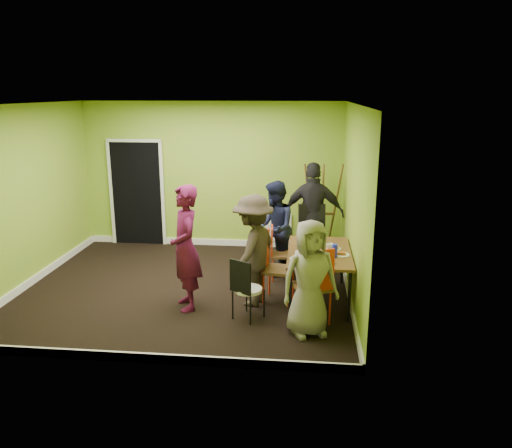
{
  "coord_description": "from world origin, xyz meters",
  "views": [
    {
      "loc": [
        1.81,
        -7.14,
        2.99
      ],
      "look_at": [
        1.08,
        0.0,
        1.06
      ],
      "focal_mm": 35.0,
      "sensor_mm": 36.0,
      "label": 1
    }
  ],
  "objects": [
    {
      "name": "chair_back_end",
      "position": [
        1.93,
        1.18,
        0.78
      ],
      "size": [
        0.51,
        0.58,
        1.1
      ],
      "rotation": [
        0.0,
        0.0,
        3.27
      ],
      "color": "red",
      "rests_on": "ground"
    },
    {
      "name": "cup_a",
      "position": [
        1.85,
        -0.35,
        0.8
      ],
      "size": [
        0.12,
        0.12,
        0.09
      ],
      "primitive_type": "imported",
      "color": "white",
      "rests_on": "dining_table"
    },
    {
      "name": "glass_mid",
      "position": [
        1.88,
        0.02,
        0.8
      ],
      "size": [
        0.07,
        0.07,
        0.1
      ],
      "primitive_type": "cylinder",
      "color": "black",
      "rests_on": "dining_table"
    },
    {
      "name": "glass_front",
      "position": [
        2.16,
        -0.78,
        0.8
      ],
      "size": [
        0.06,
        0.06,
        0.1
      ],
      "primitive_type": "cylinder",
      "color": "black",
      "rests_on": "dining_table"
    },
    {
      "name": "dining_table",
      "position": [
        2.03,
        -0.25,
        0.7
      ],
      "size": [
        0.9,
        1.5,
        0.75
      ],
      "color": "black",
      "rests_on": "ground"
    },
    {
      "name": "cup_b",
      "position": [
        2.18,
        -0.22,
        0.8
      ],
      "size": [
        0.11,
        0.11,
        0.1
      ],
      "primitive_type": "imported",
      "color": "white",
      "rests_on": "dining_table"
    },
    {
      "name": "ground",
      "position": [
        0.0,
        0.0,
        0.0
      ],
      "size": [
        5.0,
        5.0,
        0.0
      ],
      "primitive_type": "plane",
      "color": "black",
      "rests_on": "ground"
    },
    {
      "name": "plate_wall_front",
      "position": [
        2.32,
        -0.41,
        0.76
      ],
      "size": [
        0.24,
        0.24,
        0.01
      ],
      "primitive_type": "cylinder",
      "color": "white",
      "rests_on": "dining_table"
    },
    {
      "name": "person_left_near",
      "position": [
        1.09,
        -0.48,
        0.8
      ],
      "size": [
        0.93,
        1.18,
        1.6
      ],
      "primitive_type": "imported",
      "rotation": [
        0.0,
        0.0,
        -1.94
      ],
      "color": "#332922",
      "rests_on": "ground"
    },
    {
      "name": "chair_left_near",
      "position": [
        1.37,
        -0.34,
        0.58
      ],
      "size": [
        0.49,
        0.49,
        1.04
      ],
      "rotation": [
        0.0,
        0.0,
        -1.73
      ],
      "color": "red",
      "rests_on": "ground"
    },
    {
      "name": "chair_front_end",
      "position": [
        1.95,
        -1.06,
        0.6
      ],
      "size": [
        0.57,
        0.57,
        1.06
      ],
      "rotation": [
        0.0,
        0.0,
        0.39
      ],
      "color": "red",
      "rests_on": "ground"
    },
    {
      "name": "plate_far_front",
      "position": [
        1.97,
        -0.74,
        0.76
      ],
      "size": [
        0.24,
        0.24,
        0.01
      ],
      "primitive_type": "cylinder",
      "color": "white",
      "rests_on": "dining_table"
    },
    {
      "name": "person_standing",
      "position": [
        0.18,
        -0.71,
        0.88
      ],
      "size": [
        0.65,
        0.76,
        1.77
      ],
      "primitive_type": "imported",
      "rotation": [
        0.0,
        0.0,
        -1.15
      ],
      "color": "#4E0D31",
      "rests_on": "ground"
    },
    {
      "name": "plate_far_back",
      "position": [
        1.95,
        0.23,
        0.76
      ],
      "size": [
        0.25,
        0.25,
        0.01
      ],
      "primitive_type": "cylinder",
      "color": "white",
      "rests_on": "dining_table"
    },
    {
      "name": "blue_bottle",
      "position": [
        2.23,
        -0.5,
        0.84
      ],
      "size": [
        0.07,
        0.07,
        0.18
      ],
      "primitive_type": "cylinder",
      "color": "#1C25D2",
      "rests_on": "dining_table"
    },
    {
      "name": "plate_wall_back",
      "position": [
        2.24,
        -0.14,
        0.76
      ],
      "size": [
        0.21,
        0.21,
        0.01
      ],
      "primitive_type": "cylinder",
      "color": "white",
      "rests_on": "dining_table"
    },
    {
      "name": "chair_left_far",
      "position": [
        1.38,
        0.54,
        0.49
      ],
      "size": [
        0.39,
        0.38,
        0.88
      ],
      "rotation": [
        0.0,
        0.0,
        -1.51
      ],
      "color": "red",
      "rests_on": "ground"
    },
    {
      "name": "person_left_far",
      "position": [
        1.32,
        0.77,
        0.79
      ],
      "size": [
        0.7,
        0.84,
        1.57
      ],
      "primitive_type": "imported",
      "rotation": [
        0.0,
        0.0,
        -1.42
      ],
      "color": "#141833",
      "rests_on": "ground"
    },
    {
      "name": "glass_back",
      "position": [
        2.08,
        0.14,
        0.79
      ],
      "size": [
        0.06,
        0.06,
        0.08
      ],
      "primitive_type": "cylinder",
      "color": "black",
      "rests_on": "dining_table"
    },
    {
      "name": "thermos",
      "position": [
        1.99,
        -0.26,
        0.85
      ],
      "size": [
        0.06,
        0.06,
        0.2
      ],
      "primitive_type": "cylinder",
      "color": "white",
      "rests_on": "dining_table"
    },
    {
      "name": "orange_bottle",
      "position": [
        2.03,
        -0.06,
        0.79
      ],
      "size": [
        0.03,
        0.03,
        0.08
      ],
      "primitive_type": "cylinder",
      "color": "red",
      "rests_on": "dining_table"
    },
    {
      "name": "person_back_end",
      "position": [
        1.95,
        1.32,
        0.91
      ],
      "size": [
        1.07,
        0.46,
        1.81
      ],
      "primitive_type": "imported",
      "rotation": [
        0.0,
        0.0,
        3.15
      ],
      "color": "black",
      "rests_on": "ground"
    },
    {
      "name": "chair_bentwood",
      "position": [
        1.05,
        -1.02,
        0.48
      ],
      "size": [
        0.46,
        0.46,
        0.86
      ],
      "rotation": [
        0.0,
        0.0,
        -0.55
      ],
      "color": "black",
      "rests_on": "ground"
    },
    {
      "name": "plate_near_right",
      "position": [
        1.72,
        -0.64,
        0.76
      ],
      "size": [
        0.21,
        0.21,
        0.01
      ],
      "primitive_type": "cylinder",
      "color": "white",
      "rests_on": "dining_table"
    },
    {
      "name": "person_front_end",
      "position": [
        1.89,
        -1.33,
        0.74
      ],
      "size": [
        0.85,
        0.71,
        1.49
      ],
      "primitive_type": "imported",
      "rotation": [
        0.0,
        0.0,
        0.38
      ],
      "color": "gray",
      "rests_on": "ground"
    },
    {
      "name": "plate_near_left",
      "position": [
        1.83,
        0.09,
        0.76
      ],
      "size": [
        0.25,
        0.25,
        0.01
      ],
      "primitive_type": "cylinder",
      "color": "white",
      "rests_on": "dining_table"
    },
    {
      "name": "room_walls",
      "position": [
        -0.02,
        0.04,
        0.99
      ],
      "size": [
        5.04,
        4.54,
        2.82
      ],
      "color": "#84B32E",
      "rests_on": "ground"
    },
    {
      "name": "easel",
      "position": [
        2.12,
        1.71,
        0.87
      ],
      "size": [
        0.7,
        0.66,
        1.75
      ],
      "color": "brown",
      "rests_on": "ground"
    }
  ]
}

